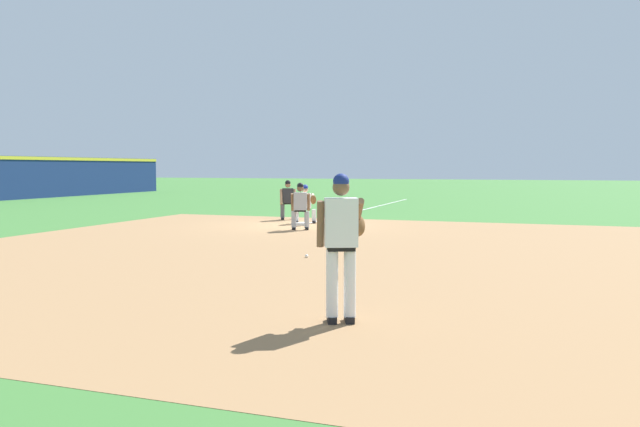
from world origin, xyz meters
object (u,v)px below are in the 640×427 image
Objects in this scene: first_base_bag at (302,224)px; umpire at (288,198)px; baseball at (307,256)px; pitcher at (342,238)px; first_baseman at (306,202)px; baserunner at (300,204)px.

first_base_bag is 2.36m from umpire.
umpire is at bearing 24.44° from baseball.
first_base_bag is at bearing 22.99° from pitcher.
pitcher is (-12.04, -5.11, 1.01)m from first_base_bag.
baseball is 0.04× the size of pitcher.
first_baseman is at bearing -136.56° from umpire.
first_baseman is 0.92× the size of baserunner.
umpire is at bearing 34.04° from first_base_bag.
first_base_bag is 0.94m from first_baseman.
pitcher reaches higher than umpire.
baseball is 0.05× the size of umpire.
baseball is 9.73m from umpire.
pitcher is 15.29m from umpire.
first_base_bag is 13.12m from pitcher.
baserunner is (-1.51, -0.52, 0.75)m from first_base_bag.
baseball is at bearing -157.75° from baserunner.
pitcher is 1.27× the size of baserunner.
first_baseman is (0.63, 0.09, 0.69)m from first_base_bag.
baseball is 5.95m from baserunner.
baseball is (-6.97, -2.76, -0.01)m from first_base_bag.
baserunner reaches higher than baseball.
first_base_bag is 0.28× the size of first_baseman.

